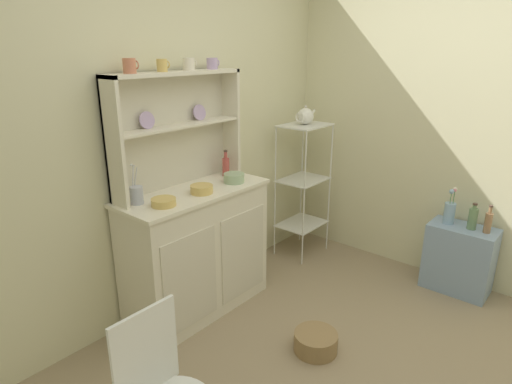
# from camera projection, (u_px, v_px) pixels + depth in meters

# --- Properties ---
(wall_back) EXTENTS (3.84, 0.05, 2.50)m
(wall_back) POSITION_uv_depth(u_px,v_px,m) (171.00, 135.00, 2.98)
(wall_back) COLOR beige
(wall_back) RESTS_ON ground
(wall_right) EXTENTS (0.05, 3.84, 2.50)m
(wall_right) POSITION_uv_depth(u_px,v_px,m) (489.00, 130.00, 3.16)
(wall_right) COLOR beige
(wall_right) RESTS_ON ground
(hutch_cabinet) EXTENTS (1.07, 0.45, 0.91)m
(hutch_cabinet) POSITION_uv_depth(u_px,v_px,m) (197.00, 250.00, 3.04)
(hutch_cabinet) COLOR silver
(hutch_cabinet) RESTS_ON ground
(hutch_shelf_unit) EXTENTS (1.00, 0.18, 0.77)m
(hutch_shelf_unit) POSITION_uv_depth(u_px,v_px,m) (174.00, 122.00, 2.86)
(hutch_shelf_unit) COLOR beige
(hutch_shelf_unit) RESTS_ON hutch_cabinet
(bakers_rack) EXTENTS (0.43, 0.33, 1.20)m
(bakers_rack) POSITION_uv_depth(u_px,v_px,m) (303.00, 176.00, 3.84)
(bakers_rack) COLOR silver
(bakers_rack) RESTS_ON ground
(side_shelf_blue) EXTENTS (0.28, 0.48, 0.53)m
(side_shelf_blue) POSITION_uv_depth(u_px,v_px,m) (459.00, 259.00, 3.35)
(side_shelf_blue) COLOR #849EBC
(side_shelf_blue) RESTS_ON ground
(floor_basket) EXTENTS (0.27, 0.27, 0.12)m
(floor_basket) POSITION_uv_depth(u_px,v_px,m) (316.00, 342.00, 2.72)
(floor_basket) COLOR #93754C
(floor_basket) RESTS_ON ground
(cup_terracotta_0) EXTENTS (0.09, 0.07, 0.09)m
(cup_terracotta_0) POSITION_uv_depth(u_px,v_px,m) (130.00, 66.00, 2.48)
(cup_terracotta_0) COLOR #C67556
(cup_terracotta_0) RESTS_ON hutch_shelf_unit
(cup_gold_1) EXTENTS (0.08, 0.06, 0.08)m
(cup_gold_1) POSITION_uv_depth(u_px,v_px,m) (162.00, 65.00, 2.65)
(cup_gold_1) COLOR #DBB760
(cup_gold_1) RESTS_ON hutch_shelf_unit
(cup_cream_2) EXTENTS (0.09, 0.08, 0.08)m
(cup_cream_2) POSITION_uv_depth(u_px,v_px,m) (189.00, 64.00, 2.80)
(cup_cream_2) COLOR silver
(cup_cream_2) RESTS_ON hutch_shelf_unit
(cup_lilac_3) EXTENTS (0.09, 0.08, 0.08)m
(cup_lilac_3) POSITION_uv_depth(u_px,v_px,m) (212.00, 63.00, 2.96)
(cup_lilac_3) COLOR #B79ECC
(cup_lilac_3) RESTS_ON hutch_shelf_unit
(bowl_mixing_large) EXTENTS (0.15, 0.15, 0.05)m
(bowl_mixing_large) POSITION_uv_depth(u_px,v_px,m) (164.00, 202.00, 2.62)
(bowl_mixing_large) COLOR #DBB760
(bowl_mixing_large) RESTS_ON hutch_cabinet
(bowl_floral_medium) EXTENTS (0.15, 0.15, 0.05)m
(bowl_floral_medium) POSITION_uv_depth(u_px,v_px,m) (202.00, 189.00, 2.85)
(bowl_floral_medium) COLOR #DBB760
(bowl_floral_medium) RESTS_ON hutch_cabinet
(bowl_cream_small) EXTENTS (0.15, 0.15, 0.06)m
(bowl_cream_small) POSITION_uv_depth(u_px,v_px,m) (234.00, 178.00, 3.07)
(bowl_cream_small) COLOR #9EB78E
(bowl_cream_small) RESTS_ON hutch_cabinet
(jam_bottle) EXTENTS (0.05, 0.05, 0.19)m
(jam_bottle) POSITION_uv_depth(u_px,v_px,m) (226.00, 166.00, 3.22)
(jam_bottle) COLOR #B74C47
(jam_bottle) RESTS_ON hutch_cabinet
(utensil_jar) EXTENTS (0.08, 0.08, 0.25)m
(utensil_jar) POSITION_uv_depth(u_px,v_px,m) (137.00, 194.00, 2.64)
(utensil_jar) COLOR #B2B7C6
(utensil_jar) RESTS_ON hutch_cabinet
(porcelain_teapot) EXTENTS (0.23, 0.14, 0.16)m
(porcelain_teapot) POSITION_uv_depth(u_px,v_px,m) (305.00, 116.00, 3.67)
(porcelain_teapot) COLOR white
(porcelain_teapot) RESTS_ON bakers_rack
(flower_vase) EXTENTS (0.08, 0.08, 0.29)m
(flower_vase) POSITION_uv_depth(u_px,v_px,m) (450.00, 211.00, 3.31)
(flower_vase) COLOR #8EB2D1
(flower_vase) RESTS_ON side_shelf_blue
(oil_bottle) EXTENTS (0.06, 0.06, 0.20)m
(oil_bottle) POSITION_uv_depth(u_px,v_px,m) (473.00, 218.00, 3.21)
(oil_bottle) COLOR #6B8C60
(oil_bottle) RESTS_ON side_shelf_blue
(vinegar_bottle) EXTENTS (0.05, 0.05, 0.21)m
(vinegar_bottle) POSITION_uv_depth(u_px,v_px,m) (488.00, 222.00, 3.15)
(vinegar_bottle) COLOR #99704C
(vinegar_bottle) RESTS_ON side_shelf_blue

